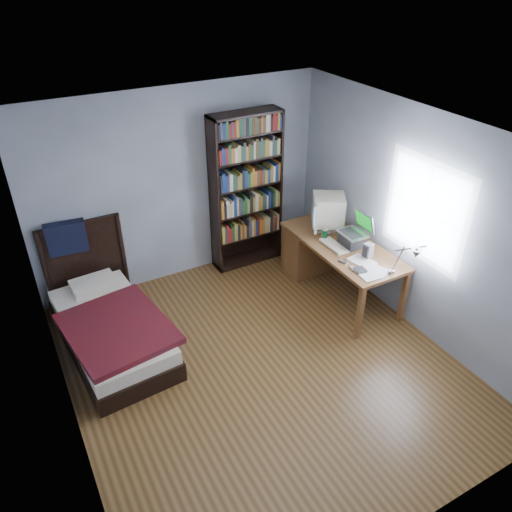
# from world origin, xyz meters

# --- Properties ---
(room) EXTENTS (4.20, 4.24, 2.50)m
(room) POSITION_xyz_m (0.03, -0.00, 1.25)
(room) COLOR #513618
(room) RESTS_ON ground
(desk) EXTENTS (0.75, 1.71, 0.73)m
(desk) POSITION_xyz_m (1.51, 1.14, 0.42)
(desk) COLOR brown
(desk) RESTS_ON floor
(crt_monitor) EXTENTS (0.57, 0.52, 0.47)m
(crt_monitor) POSITION_xyz_m (1.55, 1.08, 0.99)
(crt_monitor) COLOR beige
(crt_monitor) RESTS_ON desk
(laptop) EXTENTS (0.34, 0.35, 0.42)m
(laptop) POSITION_xyz_m (1.59, 0.59, 0.85)
(laptop) COLOR #2D2D30
(laptop) RESTS_ON desk
(desk_lamp) EXTENTS (0.22, 0.48, 0.57)m
(desk_lamp) POSITION_xyz_m (1.48, -0.45, 1.19)
(desk_lamp) COLOR #99999E
(desk_lamp) RESTS_ON desk
(keyboard) EXTENTS (0.16, 0.41, 0.04)m
(keyboard) POSITION_xyz_m (1.37, 0.66, 0.74)
(keyboard) COLOR beige
(keyboard) RESTS_ON desk
(speaker) EXTENTS (0.11, 0.11, 0.18)m
(speaker) POSITION_xyz_m (1.58, 0.28, 0.82)
(speaker) COLOR gray
(speaker) RESTS_ON desk
(soda_can) EXTENTS (0.07, 0.07, 0.13)m
(soda_can) POSITION_xyz_m (1.38, 0.87, 0.79)
(soda_can) COLOR #073617
(soda_can) RESTS_ON desk
(mouse) EXTENTS (0.07, 0.12, 0.04)m
(mouse) POSITION_xyz_m (1.50, 0.98, 0.75)
(mouse) COLOR silver
(mouse) RESTS_ON desk
(phone_silver) EXTENTS (0.08, 0.11, 0.02)m
(phone_silver) POSITION_xyz_m (1.26, 0.33, 0.74)
(phone_silver) COLOR #B6B6BB
(phone_silver) RESTS_ON desk
(phone_grey) EXTENTS (0.07, 0.10, 0.02)m
(phone_grey) POSITION_xyz_m (1.27, 0.17, 0.74)
(phone_grey) COLOR gray
(phone_grey) RESTS_ON desk
(external_drive) EXTENTS (0.14, 0.14, 0.03)m
(external_drive) POSITION_xyz_m (1.31, 0.09, 0.74)
(external_drive) COLOR gray
(external_drive) RESTS_ON desk
(bookshelf) EXTENTS (0.95, 0.30, 2.12)m
(bookshelf) POSITION_xyz_m (0.85, 1.94, 1.06)
(bookshelf) COLOR black
(bookshelf) RESTS_ON floor
(bed) EXTENTS (1.14, 2.03, 1.16)m
(bed) POSITION_xyz_m (-1.31, 1.14, 0.26)
(bed) COLOR black
(bed) RESTS_ON floor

